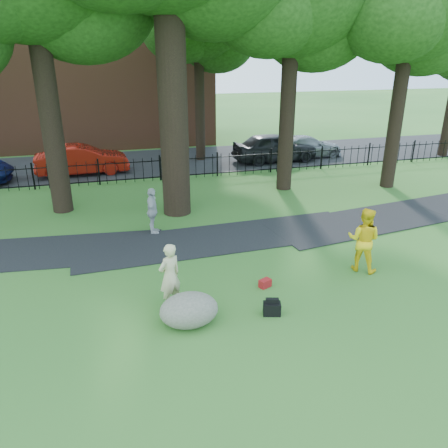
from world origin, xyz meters
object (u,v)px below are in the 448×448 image
object	(u,v)px
woman	(170,276)
red_sedan	(82,160)
boulder	(189,308)
man	(364,240)

from	to	relation	value
woman	red_sedan	distance (m)	14.49
woman	boulder	xyz separation A→B (m)	(0.31, -0.85, -0.46)
boulder	man	bearing A→B (deg)	13.99
woman	red_sedan	world-z (taller)	woman
woman	boulder	world-z (taller)	woman
red_sedan	boulder	bearing A→B (deg)	-173.35
woman	man	world-z (taller)	man
boulder	woman	bearing A→B (deg)	109.79
man	woman	bearing A→B (deg)	48.53
man	red_sedan	size ratio (longest dim) A/B	0.41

